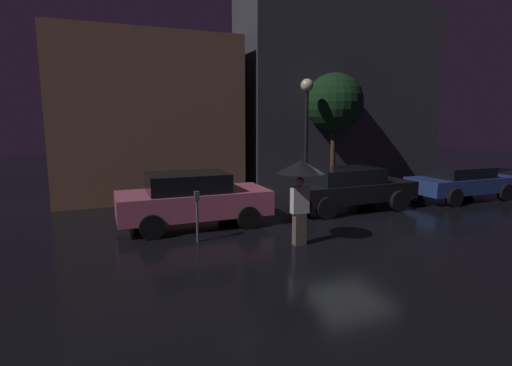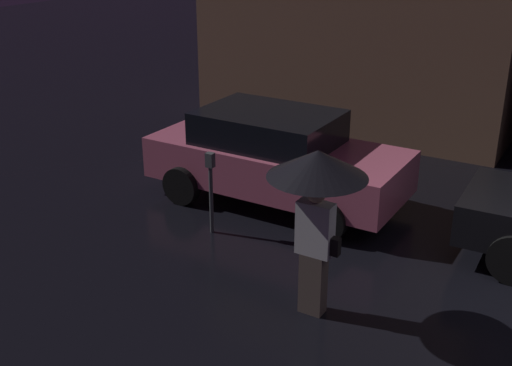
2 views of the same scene
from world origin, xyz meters
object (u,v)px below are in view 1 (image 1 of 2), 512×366
at_px(parked_car_blue, 461,182).
at_px(street_lamp_near, 307,111).
at_px(pedestrian_with_umbrella, 300,176).
at_px(parked_car_pink, 192,198).
at_px(parked_car_black, 348,188).
at_px(parking_meter, 197,211).

bearing_deg(parked_car_blue, street_lamp_near, 158.21).
relative_size(parked_car_blue, pedestrian_with_umbrella, 2.00).
height_order(parked_car_pink, parked_car_black, parked_car_pink).
bearing_deg(parked_car_pink, parked_car_black, 1.31).
relative_size(parked_car_pink, pedestrian_with_umbrella, 2.05).
height_order(parked_car_pink, street_lamp_near, street_lamp_near).
distance_m(pedestrian_with_umbrella, parking_meter, 2.72).
distance_m(parked_car_black, pedestrian_with_umbrella, 4.47).
bearing_deg(street_lamp_near, pedestrian_with_umbrella, -120.41).
distance_m(parked_car_pink, parking_meter, 1.58).
relative_size(parked_car_pink, street_lamp_near, 0.95).
xyz_separation_m(parking_meter, street_lamp_near, (5.15, 3.73, 2.55)).
bearing_deg(parked_car_blue, parked_car_pink, 179.88).
bearing_deg(pedestrian_with_umbrella, parked_car_pink, 127.31).
bearing_deg(parking_meter, parked_car_blue, 7.75).
bearing_deg(parking_meter, parked_car_pink, 81.10).
bearing_deg(pedestrian_with_umbrella, street_lamp_near, 60.29).
xyz_separation_m(parked_car_blue, street_lamp_near, (-5.55, 2.27, 2.66)).
bearing_deg(parked_car_pink, parked_car_blue, 0.20).
height_order(parked_car_blue, pedestrian_with_umbrella, pedestrian_with_umbrella).
bearing_deg(parked_car_black, parking_meter, -165.50).
relative_size(parked_car_black, parked_car_blue, 1.09).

